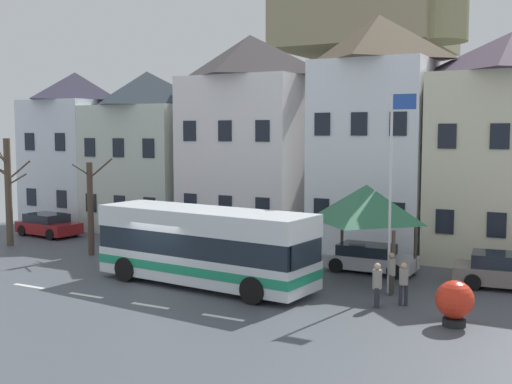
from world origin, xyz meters
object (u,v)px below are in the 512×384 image
townhouse_04 (509,147)px  parked_car_01 (512,272)px  pedestrian_02 (404,280)px  bare_tree_00 (91,207)px  public_bench (362,258)px  townhouse_00 (77,148)px  flagpole (392,179)px  bare_tree_01 (8,191)px  harbour_buoy (455,301)px  pedestrian_01 (377,284)px  parked_car_03 (146,234)px  hilltop_castle (367,115)px  bus_shelter (366,204)px  parked_car_02 (370,258)px  pedestrian_00 (391,270)px  townhouse_01 (148,151)px  transit_bus (204,247)px  townhouse_02 (250,138)px  townhouse_03 (377,134)px  parked_car_00 (48,225)px

townhouse_04 → parked_car_01: size_ratio=2.31×
pedestrian_02 → bare_tree_00: size_ratio=0.32×
public_bench → bare_tree_00: 13.42m
townhouse_00 → flagpole: (23.80, -8.37, -0.64)m
townhouse_00 → bare_tree_01: townhouse_00 is taller
parked_car_01 → harbour_buoy: size_ratio=3.19×
parked_car_01 → pedestrian_01: pedestrian_01 is taller
parked_car_03 → hilltop_castle: bearing=88.7°
bus_shelter → pedestrian_01: (1.73, -3.86, -2.32)m
parked_car_02 → pedestrian_00: bearing=-60.3°
bare_tree_00 → pedestrian_02: bearing=-6.4°
parked_car_01 → harbour_buoy: bearing=-106.1°
townhouse_01 → bare_tree_00: size_ratio=2.02×
townhouse_04 → transit_bus: bearing=-131.4°
hilltop_castle → pedestrian_02: size_ratio=26.27×
parked_car_02 → pedestrian_00: 4.02m
townhouse_02 → townhouse_03: 7.38m
hilltop_castle → harbour_buoy: bearing=-67.1°
townhouse_03 → harbour_buoy: (6.23, -11.46, -5.17)m
townhouse_00 → pedestrian_01: townhouse_00 is taller
parked_car_02 → parked_car_03: 12.51m
townhouse_02 → bare_tree_00: townhouse_02 is taller
townhouse_00 → parked_car_02: bearing=-13.3°
parked_car_02 → bare_tree_01: bare_tree_01 is taller
townhouse_03 → bare_tree_00: 14.87m
harbour_buoy → bare_tree_00: bearing=169.4°
public_bench → parked_car_02: bearing=-48.2°
townhouse_02 → townhouse_03: (7.38, 0.08, 0.25)m
pedestrian_01 → bare_tree_01: size_ratio=0.27×
hilltop_castle → pedestrian_02: hilltop_castle is taller
transit_bus → townhouse_04: bearing=54.0°
townhouse_01 → townhouse_03: townhouse_03 is taller
harbour_buoy → hilltop_castle: bearing=112.9°
bus_shelter → parked_car_02: (-0.29, 1.47, -2.56)m
townhouse_04 → parked_car_01: townhouse_04 is taller
townhouse_04 → bus_shelter: (-4.58, -7.11, -2.21)m
bus_shelter → pedestrian_02: size_ratio=2.57×
parked_car_00 → pedestrian_02: pedestrian_02 is taller
pedestrian_02 → hilltop_castle: bearing=110.8°
flagpole → parked_car_00: bearing=170.6°
bare_tree_01 → townhouse_01: bearing=69.4°
hilltop_castle → bare_tree_00: hilltop_castle is taller
townhouse_01 → public_bench: 16.71m
bare_tree_01 → harbour_buoy: bearing=-7.8°
parked_car_02 → pedestrian_02: (2.78, -4.67, 0.30)m
hilltop_castle → parked_car_00: size_ratio=9.93×
bus_shelter → pedestrian_01: bus_shelter is taller
hilltop_castle → parked_car_02: 29.64m
parked_car_03 → pedestrian_01: size_ratio=2.89×
townhouse_03 → hilltop_castle: size_ratio=0.30×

